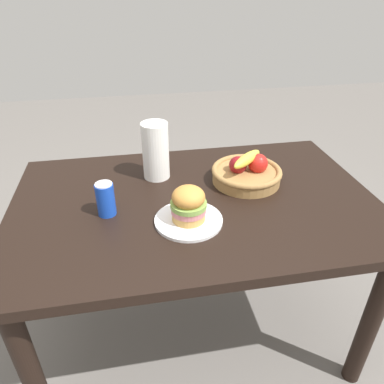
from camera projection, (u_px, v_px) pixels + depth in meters
ground_plane at (194, 326)px, 1.79m from camera, size 8.00×8.00×0.00m
dining_table at (195, 220)px, 1.45m from camera, size 1.40×0.90×0.75m
plate at (189, 220)px, 1.27m from camera, size 0.24×0.24×0.01m
sandwich at (188, 204)px, 1.23m from camera, size 0.13×0.13×0.13m
soda_can at (106, 199)px, 1.28m from camera, size 0.07×0.07×0.13m
fruit_basket at (247, 172)px, 1.49m from camera, size 0.29×0.29×0.13m
paper_towel_roll at (156, 151)px, 1.49m from camera, size 0.11×0.11×0.24m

